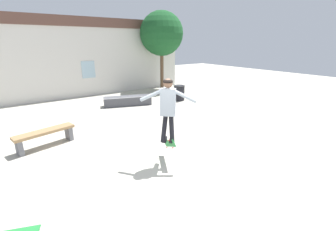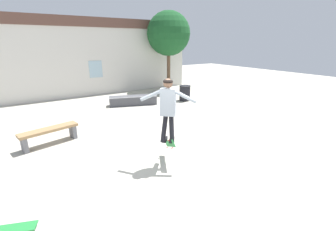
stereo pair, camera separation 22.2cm
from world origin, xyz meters
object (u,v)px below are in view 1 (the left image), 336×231
at_px(trash_bin, 179,92).
at_px(skate_ledge, 128,101).
at_px(tree_right, 162,34).
at_px(skateboard_flipping, 169,143).
at_px(skater, 168,105).
at_px(park_bench, 45,135).

bearing_deg(trash_bin, skate_ledge, 166.35).
distance_m(tree_right, skateboard_flipping, 9.42).
bearing_deg(tree_right, skater, -122.83).
bearing_deg(tree_right, park_bench, -146.02).
xyz_separation_m(park_bench, skate_ledge, (3.84, 2.70, -0.14)).
xyz_separation_m(park_bench, trash_bin, (6.42, 2.08, 0.05)).
relative_size(park_bench, skateboard_flipping, 2.01).
bearing_deg(tree_right, skate_ledge, -147.41).
bearing_deg(skate_ledge, park_bench, -125.60).
relative_size(tree_right, park_bench, 2.84).
distance_m(park_bench, skater, 3.78).
bearing_deg(skate_ledge, skater, -86.46).
bearing_deg(park_bench, skate_ledge, 22.10).
xyz_separation_m(skate_ledge, skateboard_flipping, (-1.44, -5.40, 0.27)).
height_order(tree_right, trash_bin, tree_right).
relative_size(skater, skateboard_flipping, 1.87).
height_order(tree_right, skateboard_flipping, tree_right).
bearing_deg(skateboard_flipping, trash_bin, -22.09).
relative_size(tree_right, skateboard_flipping, 5.70).
distance_m(tree_right, park_bench, 9.21).
xyz_separation_m(skater, skateboard_flipping, (0.09, 0.08, -1.00)).
bearing_deg(trash_bin, skater, -130.34).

